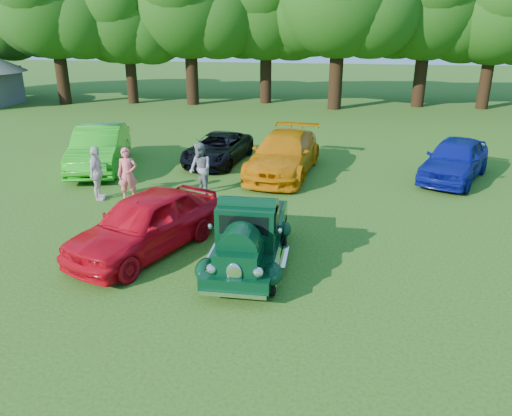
# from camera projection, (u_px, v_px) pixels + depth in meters

# --- Properties ---
(ground) EXTENTS (120.00, 120.00, 0.00)m
(ground) POSITION_uv_depth(u_px,v_px,m) (230.00, 257.00, 12.88)
(ground) COLOR #214E12
(ground) RESTS_ON ground
(hero_pickup) EXTENTS (1.98, 4.25, 1.66)m
(hero_pickup) POSITION_uv_depth(u_px,v_px,m) (249.00, 237.00, 12.34)
(hero_pickup) COLOR black
(hero_pickup) RESTS_ON ground
(red_convertible) EXTENTS (3.56, 5.03, 1.59)m
(red_convertible) POSITION_uv_depth(u_px,v_px,m) (145.00, 223.00, 12.97)
(red_convertible) COLOR red
(red_convertible) RESTS_ON ground
(back_car_lime) EXTENTS (3.08, 5.48, 1.71)m
(back_car_lime) POSITION_uv_depth(u_px,v_px,m) (99.00, 148.00, 20.18)
(back_car_lime) COLOR #1EA315
(back_car_lime) RESTS_ON ground
(back_car_black) EXTENTS (2.63, 4.63, 1.22)m
(back_car_black) POSITION_uv_depth(u_px,v_px,m) (218.00, 149.00, 21.14)
(back_car_black) COLOR black
(back_car_black) RESTS_ON ground
(back_car_orange) EXTENTS (2.90, 5.73, 1.60)m
(back_car_orange) POSITION_uv_depth(u_px,v_px,m) (284.00, 154.00, 19.55)
(back_car_orange) COLOR orange
(back_car_orange) RESTS_ON ground
(back_car_blue) EXTENTS (3.64, 4.97, 1.57)m
(back_car_blue) POSITION_uv_depth(u_px,v_px,m) (455.00, 159.00, 18.88)
(back_car_blue) COLOR navy
(back_car_blue) RESTS_ON ground
(spectator_pink) EXTENTS (0.75, 0.60, 1.80)m
(spectator_pink) POSITION_uv_depth(u_px,v_px,m) (128.00, 174.00, 16.64)
(spectator_pink) COLOR #F7656E
(spectator_pink) RESTS_ON ground
(spectator_grey) EXTENTS (1.11, 1.11, 1.82)m
(spectator_grey) POSITION_uv_depth(u_px,v_px,m) (200.00, 169.00, 17.21)
(spectator_grey) COLOR gray
(spectator_grey) RESTS_ON ground
(spectator_white) EXTENTS (0.60, 1.13, 1.84)m
(spectator_white) POSITION_uv_depth(u_px,v_px,m) (97.00, 173.00, 16.67)
(spectator_white) COLOR silver
(spectator_white) RESTS_ON ground
(tree_line) EXTENTS (61.28, 10.40, 12.20)m
(tree_line) POSITION_uv_depth(u_px,v_px,m) (324.00, 2.00, 32.66)
(tree_line) COLOR black
(tree_line) RESTS_ON ground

